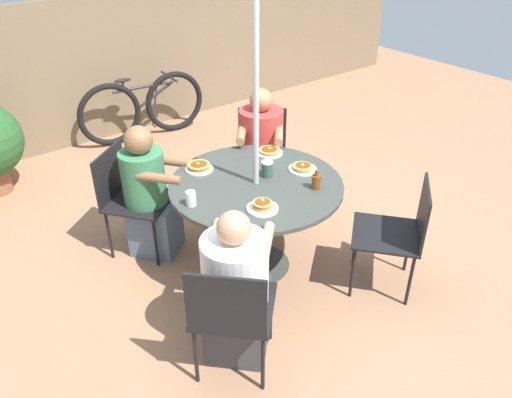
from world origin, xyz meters
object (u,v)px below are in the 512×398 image
patio_chair_south (399,229)px  bicycle (143,107)px  patio_table (256,196)px  patio_chair_east (231,310)px  patio_chair_west (262,150)px  diner_north (149,197)px  pancake_plate_b (262,206)px  pancake_plate_a (303,168)px  drinking_glass_a (191,199)px  diner_east (237,292)px  coffee_cup (267,169)px  patio_chair_north (129,194)px  syrup_bottle (316,181)px  pancake_plate_d (270,152)px  pancake_plate_c (199,167)px  diner_west (261,158)px

patio_chair_south → bicycle: bearing=54.0°
patio_table → bicycle: 2.81m
patio_chair_east → patio_chair_west: (1.42, 1.52, 0.00)m
diner_north → patio_chair_east: 1.43m
pancake_plate_b → bicycle: 3.16m
bicycle → pancake_plate_a: bearing=-85.5°
drinking_glass_a → diner_east: bearing=-98.0°
patio_chair_west → coffee_cup: 0.99m
pancake_plate_a → bicycle: (0.06, 2.82, -0.40)m
patio_chair_north → patio_chair_west: same height
coffee_cup → drinking_glass_a: size_ratio=1.16×
pancake_plate_a → syrup_bottle: syrup_bottle is taller
pancake_plate_b → syrup_bottle: bearing=-1.8°
patio_table → pancake_plate_a: (0.39, -0.07, 0.13)m
patio_chair_north → patio_chair_south: bearing=90.8°
diner_east → patio_chair_west: bearing=92.8°
patio_chair_east → pancake_plate_d: bearing=88.4°
patio_chair_east → patio_chair_south: (1.41, -0.08, 0.00)m
pancake_plate_a → drinking_glass_a: bearing=174.4°
pancake_plate_b → patio_chair_east: bearing=-143.1°
diner_east → pancake_plate_a: 1.18m
patio_chair_west → pancake_plate_c: (-0.90, -0.37, 0.27)m
patio_chair_south → pancake_plate_b: (-0.85, 0.50, 0.27)m
patio_chair_east → pancake_plate_c: bearing=111.0°
patio_chair_west → patio_table: bearing=90.0°
pancake_plate_a → syrup_bottle: (-0.11, -0.26, 0.04)m
syrup_bottle → coffee_cup: 0.39m
diner_west → coffee_cup: (-0.44, -0.63, 0.30)m
patio_chair_south → bicycle: patio_chair_south is taller
diner_east → drinking_glass_a: 0.71m
patio_chair_north → syrup_bottle: syrup_bottle is taller
diner_north → diner_west: diner_west is taller
diner_east → pancake_plate_b: size_ratio=5.01×
patio_chair_east → pancake_plate_c: (0.53, 1.15, 0.27)m
pancake_plate_b → drinking_glass_a: drinking_glass_a is taller
pancake_plate_d → bicycle: bearing=88.2°
diner_west → syrup_bottle: diner_west is taller
patio_chair_west → patio_chair_south: bearing=130.0°
diner_west → syrup_bottle: 1.06m
patio_chair_north → syrup_bottle: bearing=91.0°
patio_chair_west → pancake_plate_a: 0.94m
patio_chair_west → bicycle: bearing=-42.8°
pancake_plate_a → bicycle: 2.85m
patio_chair_south → patio_chair_north: bearing=89.2°
coffee_cup → syrup_bottle: bearing=-65.6°
diner_north → patio_chair_south: bearing=90.8°
diner_east → diner_west: diner_west is taller
pancake_plate_b → coffee_cup: bearing=47.3°
diner_east → bicycle: (1.07, 3.36, -0.10)m
patio_table → diner_west: (0.56, 0.66, -0.13)m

